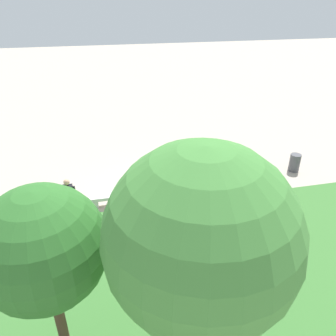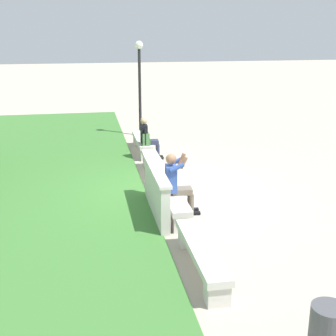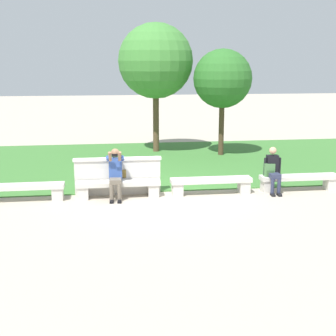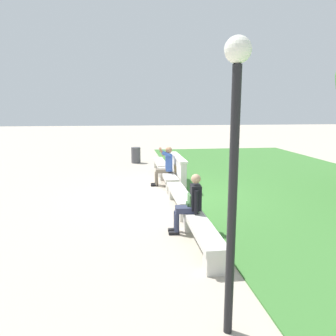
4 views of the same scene
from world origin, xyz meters
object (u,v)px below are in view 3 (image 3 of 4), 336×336
(tree_left_background, at_px, (156,61))
(person_photographer, at_px, (115,171))
(bench_mid, at_px, (211,183))
(person_distant, at_px, (273,169))
(tree_behind_wall, at_px, (223,79))
(bench_far, at_px, (299,180))
(backpack, at_px, (269,170))
(bench_near, at_px, (118,186))
(bench_main, at_px, (21,190))

(tree_left_background, bearing_deg, person_photographer, -105.52)
(bench_mid, bearing_deg, tree_left_background, 97.27)
(person_distant, relative_size, tree_behind_wall, 0.31)
(bench_far, xyz_separation_m, tree_behind_wall, (-0.92, 5.29, 2.61))
(bench_far, xyz_separation_m, backpack, (-0.89, -0.00, 0.32))
(tree_behind_wall, relative_size, tree_left_background, 0.80)
(bench_far, bearing_deg, person_distant, -175.25)
(bench_near, bearing_deg, backpack, -0.02)
(tree_behind_wall, bearing_deg, bench_far, -80.09)
(backpack, height_order, tree_behind_wall, tree_behind_wall)
(bench_mid, distance_m, person_distant, 1.76)
(person_distant, bearing_deg, backpack, 144.36)
(tree_behind_wall, bearing_deg, bench_main, -141.42)
(bench_far, height_order, backpack, backpack)
(bench_main, height_order, person_distant, person_distant)
(bench_near, relative_size, backpack, 5.19)
(bench_main, height_order, bench_near, same)
(bench_near, bearing_deg, person_photographer, -132.27)
(bench_near, distance_m, bench_far, 5.04)
(bench_main, height_order, bench_mid, same)
(bench_mid, relative_size, tree_behind_wall, 0.55)
(bench_near, xyz_separation_m, person_distant, (4.24, -0.07, 0.36))
(bench_far, bearing_deg, bench_near, 180.00)
(person_photographer, relative_size, tree_behind_wall, 0.33)
(tree_behind_wall, height_order, tree_left_background, tree_left_background)
(person_distant, xyz_separation_m, tree_behind_wall, (-0.13, 5.36, 2.24))
(person_distant, bearing_deg, bench_main, 179.44)
(person_distant, distance_m, tree_left_background, 7.47)
(person_distant, xyz_separation_m, tree_left_background, (-2.53, 6.41, 2.90))
(bench_main, relative_size, tree_behind_wall, 0.55)
(bench_mid, height_order, tree_behind_wall, tree_behind_wall)
(person_distant, bearing_deg, bench_mid, 177.79)
(bench_main, distance_m, person_photographer, 2.49)
(bench_mid, bearing_deg, bench_main, 180.00)
(tree_left_background, bearing_deg, bench_far, -62.30)
(tree_left_background, bearing_deg, bench_mid, -82.73)
(person_distant, bearing_deg, bench_far, 4.75)
(bench_main, bearing_deg, bench_mid, 0.00)
(person_distant, height_order, backpack, person_distant)
(bench_near, bearing_deg, bench_far, 0.00)
(bench_main, relative_size, tree_left_background, 0.44)
(bench_main, distance_m, tree_left_background, 8.29)
(tree_behind_wall, xyz_separation_m, tree_left_background, (-2.40, 1.05, 0.65))
(person_photographer, xyz_separation_m, person_distant, (4.31, 0.01, -0.06))
(bench_main, xyz_separation_m, bench_near, (2.52, 0.00, 0.00))
(bench_far, bearing_deg, person_photographer, -179.13)
(person_photographer, bearing_deg, tree_behind_wall, 52.06)
(bench_main, relative_size, bench_far, 1.00)
(tree_left_background, bearing_deg, person_distant, -68.45)
(person_distant, bearing_deg, tree_behind_wall, 91.35)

